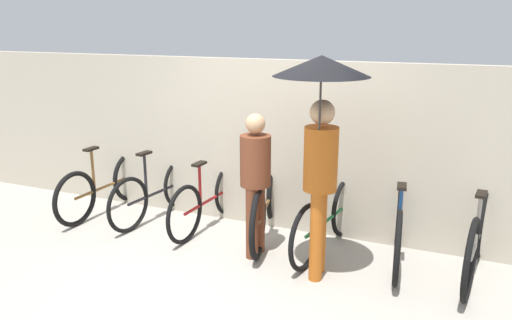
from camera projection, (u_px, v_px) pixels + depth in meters
name	position (u px, v px, depth m)	size (l,w,h in m)	color
ground_plane	(211.00, 292.00, 4.62)	(30.00, 30.00, 0.00)	#9E998E
back_wall	(278.00, 146.00, 5.89)	(12.47, 0.12, 2.01)	#B2A893
parked_bicycle_0	(105.00, 185.00, 6.50)	(0.44, 1.72, 1.04)	black
parked_bicycle_1	(156.00, 191.00, 6.29)	(0.44, 1.65, 1.07)	black
parked_bicycle_2	(209.00, 199.00, 6.02)	(0.44, 1.68, 1.00)	black
parked_bicycle_3	(266.00, 205.00, 5.74)	(0.57, 1.82, 1.10)	black
parked_bicycle_4	(327.00, 219.00, 5.38)	(0.46, 1.69, 1.10)	black
parked_bicycle_5	(398.00, 227.00, 5.14)	(0.44, 1.69, 1.09)	black
parked_bicycle_6	(477.00, 238.00, 4.83)	(0.44, 1.76, 1.07)	black
pedestrian_leading	(255.00, 175.00, 5.15)	(0.32, 0.32, 1.53)	brown
pedestrian_center	(321.00, 117.00, 4.44)	(0.85, 0.85, 2.15)	#B25619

